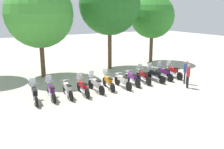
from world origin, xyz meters
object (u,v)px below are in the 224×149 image
at_px(motorcycle_3, 83,87).
at_px(motorcycle_8, 143,76).
at_px(motorcycle_7, 132,78).
at_px(motorcycle_11, 173,71).
at_px(motorcycle_10, 164,73).
at_px(person_1, 186,70).
at_px(tree_1, 39,14).
at_px(motorcycle_6, 123,81).
at_px(motorcycle_2, 67,89).
at_px(motorcycle_4, 96,84).
at_px(motorcycle_0, 35,94).
at_px(motorcycle_1, 51,91).
at_px(motorcycle_5, 108,82).
at_px(person_0, 188,74).
at_px(tree_2, 110,4).
at_px(motorcycle_9, 155,75).
at_px(tree_3, 152,16).

bearing_deg(motorcycle_3, motorcycle_8, -83.32).
bearing_deg(motorcycle_7, motorcycle_11, -84.73).
relative_size(motorcycle_7, motorcycle_10, 1.00).
xyz_separation_m(person_1, tree_1, (-8.64, 7.36, 4.03)).
bearing_deg(motorcycle_11, tree_1, 63.19).
height_order(motorcycle_6, motorcycle_7, same).
bearing_deg(person_1, motorcycle_7, -81.18).
distance_m(motorcycle_2, person_1, 8.80).
bearing_deg(motorcycle_4, motorcycle_8, -89.97).
xyz_separation_m(motorcycle_0, motorcycle_1, (1.01, 0.06, 0.00)).
xyz_separation_m(motorcycle_8, motorcycle_10, (2.01, -0.01, 0.00)).
bearing_deg(motorcycle_1, motorcycle_5, -85.48).
xyz_separation_m(motorcycle_1, motorcycle_7, (6.04, -0.02, -0.01)).
height_order(motorcycle_3, motorcycle_4, same).
bearing_deg(person_0, motorcycle_4, -171.59).
xyz_separation_m(motorcycle_4, motorcycle_8, (4.04, 0.12, 0.00)).
height_order(motorcycle_2, motorcycle_10, motorcycle_10).
distance_m(motorcycle_2, tree_2, 9.95).
relative_size(motorcycle_2, motorcycle_4, 1.00).
distance_m(motorcycle_2, motorcycle_7, 5.04).
bearing_deg(person_0, person_1, 81.97).
relative_size(motorcycle_0, person_0, 1.27).
bearing_deg(motorcycle_8, motorcycle_7, 99.14).
height_order(motorcycle_2, motorcycle_7, same).
height_order(motorcycle_0, motorcycle_2, motorcycle_0).
bearing_deg(motorcycle_6, motorcycle_4, 85.41).
relative_size(motorcycle_2, motorcycle_6, 1.00).
distance_m(motorcycle_0, motorcycle_6, 6.04).
relative_size(motorcycle_9, person_0, 1.28).
height_order(motorcycle_0, motorcycle_9, same).
bearing_deg(motorcycle_11, motorcycle_3, 96.37).
height_order(motorcycle_10, motorcycle_11, same).
relative_size(person_0, tree_1, 0.22).
xyz_separation_m(motorcycle_8, tree_3, (5.51, 5.98, 4.23)).
xyz_separation_m(motorcycle_10, tree_2, (-1.83, 5.45, 5.36)).
relative_size(motorcycle_4, person_0, 1.28).
height_order(motorcycle_3, motorcycle_6, motorcycle_3).
xyz_separation_m(motorcycle_10, tree_1, (-8.07, 5.56, 4.56)).
height_order(motorcycle_10, person_0, person_0).
height_order(motorcycle_4, tree_2, tree_2).
xyz_separation_m(motorcycle_4, tree_1, (-2.02, 5.67, 4.56)).
distance_m(motorcycle_10, motorcycle_11, 1.01).
distance_m(motorcycle_0, motorcycle_1, 1.01).
height_order(person_1, tree_3, tree_3).
bearing_deg(motorcycle_2, motorcycle_6, -87.11).
bearing_deg(motorcycle_3, tree_1, 13.69).
xyz_separation_m(motorcycle_6, tree_1, (-4.04, 5.84, 4.57)).
relative_size(motorcycle_8, person_0, 1.27).
relative_size(motorcycle_7, motorcycle_8, 1.00).
xyz_separation_m(motorcycle_8, person_1, (2.58, -1.81, 0.53)).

